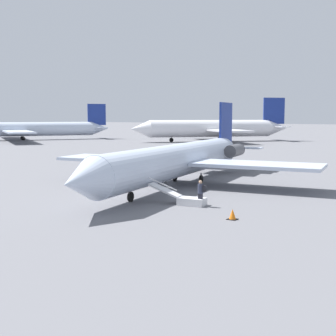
# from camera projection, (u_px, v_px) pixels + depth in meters

# --- Properties ---
(ground_plane) EXTENTS (600.00, 600.00, 0.00)m
(ground_plane) POSITION_uv_depth(u_px,v_px,m) (177.00, 186.00, 39.99)
(ground_plane) COLOR slate
(airplane_main) EXTENTS (31.73, 24.16, 7.43)m
(airplane_main) POSITION_uv_depth(u_px,v_px,m) (181.00, 159.00, 40.66)
(airplane_main) COLOR silver
(airplane_main) RESTS_ON ground
(airplane_far_center) EXTENTS (32.12, 29.98, 10.27)m
(airplane_far_center) POSITION_uv_depth(u_px,v_px,m) (214.00, 128.00, 108.78)
(airplane_far_center) COLOR silver
(airplane_far_center) RESTS_ON ground
(airplane_far_left) EXTENTS (45.76, 36.66, 9.05)m
(airplane_far_left) POSITION_uv_depth(u_px,v_px,m) (8.00, 129.00, 113.43)
(airplane_far_left) COLOR silver
(airplane_far_left) RESTS_ON ground
(boarding_stairs) EXTENTS (1.65, 4.13, 1.80)m
(boarding_stairs) POSITION_uv_depth(u_px,v_px,m) (186.00, 199.00, 31.57)
(boarding_stairs) COLOR silver
(boarding_stairs) RESTS_ON ground
(passenger) EXTENTS (0.37, 0.56, 1.74)m
(passenger) POSITION_uv_depth(u_px,v_px,m) (201.00, 191.00, 30.96)
(passenger) COLOR #23232D
(passenger) RESTS_ON ground
(traffic_cone_near_stairs) EXTENTS (0.56, 0.56, 0.61)m
(traffic_cone_near_stairs) POSITION_uv_depth(u_px,v_px,m) (232.00, 215.00, 27.07)
(traffic_cone_near_stairs) COLOR black
(traffic_cone_near_stairs) RESTS_ON ground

